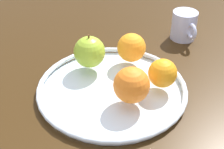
# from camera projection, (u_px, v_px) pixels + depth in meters

# --- Properties ---
(ground_plane) EXTENTS (1.27, 1.27, 0.04)m
(ground_plane) POSITION_uv_depth(u_px,v_px,m) (112.00, 98.00, 0.75)
(ground_plane) COLOR #34210C
(fruit_bowl) EXTENTS (0.35, 0.35, 0.02)m
(fruit_bowl) POSITION_uv_depth(u_px,v_px,m) (112.00, 88.00, 0.73)
(fruit_bowl) COLOR silver
(fruit_bowl) RESTS_ON ground_plane
(apple) EXTENTS (0.08, 0.08, 0.09)m
(apple) POSITION_uv_depth(u_px,v_px,m) (89.00, 52.00, 0.77)
(apple) COLOR #97BA2D
(apple) RESTS_ON fruit_bowl
(orange_back_right) EXTENTS (0.08, 0.08, 0.08)m
(orange_back_right) POSITION_uv_depth(u_px,v_px,m) (132.00, 85.00, 0.66)
(orange_back_right) COLOR orange
(orange_back_right) RESTS_ON fruit_bowl
(orange_front_left) EXTENTS (0.07, 0.07, 0.07)m
(orange_front_left) POSITION_uv_depth(u_px,v_px,m) (131.00, 48.00, 0.79)
(orange_front_left) COLOR orange
(orange_front_left) RESTS_ON fruit_bowl
(orange_back_left) EXTENTS (0.07, 0.07, 0.07)m
(orange_back_left) POSITION_uv_depth(u_px,v_px,m) (163.00, 73.00, 0.71)
(orange_back_left) COLOR orange
(orange_back_left) RESTS_ON fruit_bowl
(ambient_mug) EXTENTS (0.11, 0.07, 0.08)m
(ambient_mug) POSITION_uv_depth(u_px,v_px,m) (184.00, 26.00, 0.92)
(ambient_mug) COLOR silver
(ambient_mug) RESTS_ON ground_plane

